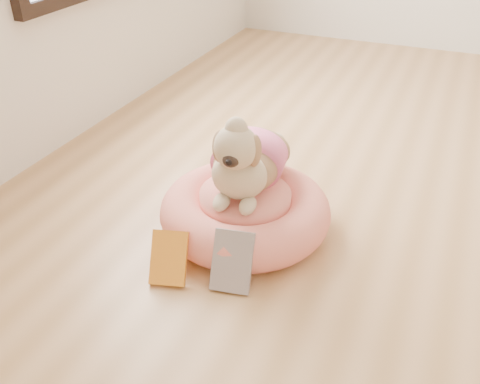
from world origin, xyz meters
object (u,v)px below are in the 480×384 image
at_px(pet_bed, 245,211).
at_px(dog, 246,146).
at_px(book_yellow, 169,258).
at_px(book_white, 232,261).

height_order(pet_bed, dog, dog).
xyz_separation_m(book_yellow, book_white, (0.21, 0.05, 0.01)).
relative_size(book_yellow, book_white, 0.90).
distance_m(pet_bed, book_white, 0.31).
bearing_deg(book_yellow, book_white, -2.21).
bearing_deg(pet_bed, book_yellow, -109.80).
xyz_separation_m(pet_bed, book_white, (0.08, -0.30, 0.01)).
distance_m(pet_bed, book_yellow, 0.38).
xyz_separation_m(dog, book_white, (0.09, -0.34, -0.25)).
height_order(dog, book_white, dog).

